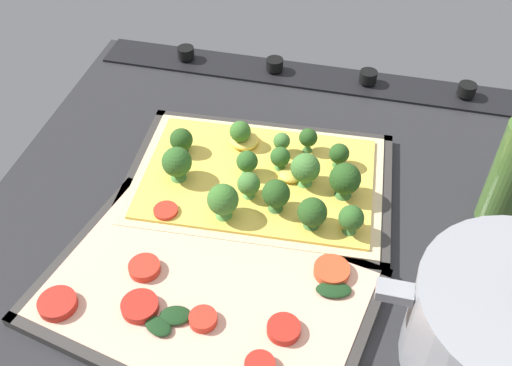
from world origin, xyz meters
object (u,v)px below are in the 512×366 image
Objects in this scene: baking_tray_front at (258,185)px; baking_tray_back at (205,299)px; veggie_pizza_back at (203,296)px; broccoli_pizza at (263,178)px.

baking_tray_front is 19.04cm from baking_tray_back.
baking_tray_back is 1.08× the size of veggie_pizza_back.
broccoli_pizza reaches higher than veggie_pizza_back.
broccoli_pizza is 0.84× the size of baking_tray_back.
broccoli_pizza reaches higher than baking_tray_front.
baking_tray_front is at bearing -94.97° from baking_tray_back.
baking_tray_back is 0.74cm from veggie_pizza_back.
baking_tray_front is 0.97× the size of veggie_pizza_back.
veggie_pizza_back is (1.72, 19.09, 0.72)cm from baking_tray_front.
veggie_pizza_back is at bearing 82.35° from broccoli_pizza.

